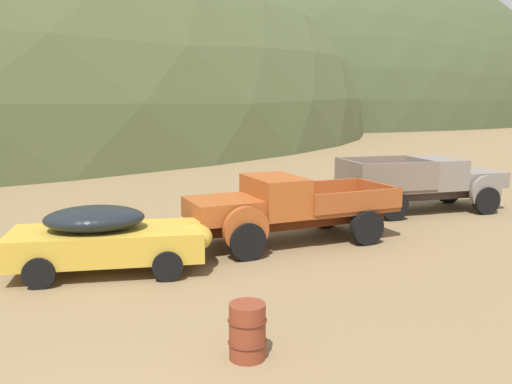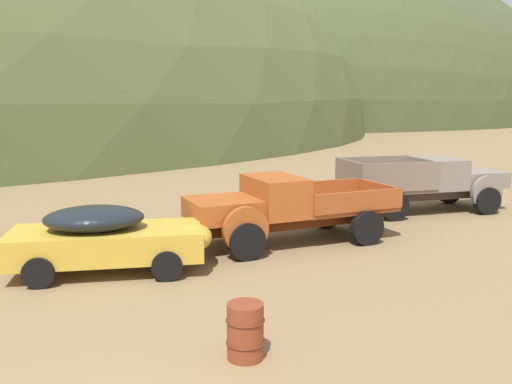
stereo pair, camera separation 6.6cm
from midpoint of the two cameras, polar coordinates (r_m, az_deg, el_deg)
The scene contains 6 objects.
hill_far_left at distance 89.40m, azimuth -14.37°, elevation 6.99°, with size 80.95×75.46×35.12m, color #56603D.
hill_center at distance 92.16m, azimuth 6.54°, elevation 7.31°, with size 96.72×55.44×54.95m, color #424C2D.
car_faded_yellow at distance 13.02m, azimuth -14.94°, elevation -4.64°, with size 4.87×2.89×1.57m.
truck_oxide_orange at distance 14.91m, azimuth 2.31°, elevation -1.74°, with size 5.92×2.47×1.89m.
truck_primer_gray at distance 20.37m, azimuth 17.98°, elevation 0.95°, with size 6.14×3.17×1.91m.
oil_drum_foreground at distance 8.65m, azimuth -1.14°, elevation -14.40°, with size 0.61×0.61×0.89m.
Camera 1 is at (-0.51, -5.40, 4.00)m, focal length 38.07 mm.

